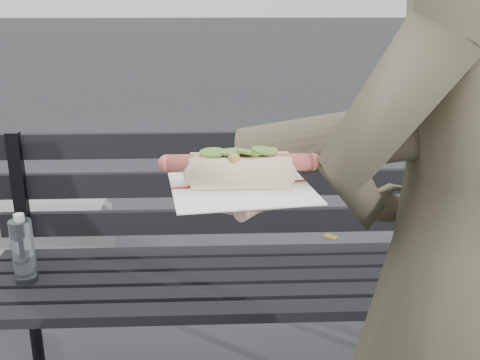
% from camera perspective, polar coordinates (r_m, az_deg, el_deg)
% --- Properties ---
extents(park_bench, '(1.50, 0.44, 0.88)m').
position_cam_1_polar(park_bench, '(1.74, -1.14, -7.35)').
color(park_bench, black).
rests_on(park_bench, ground).
extents(person, '(0.69, 0.59, 1.60)m').
position_cam_1_polar(person, '(1.04, 21.22, -10.06)').
color(person, '#494530').
rests_on(person, ground).
extents(held_hotdog, '(0.62, 0.31, 0.20)m').
position_cam_1_polar(held_hotdog, '(0.86, 12.25, 3.56)').
color(held_hotdog, '#494530').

